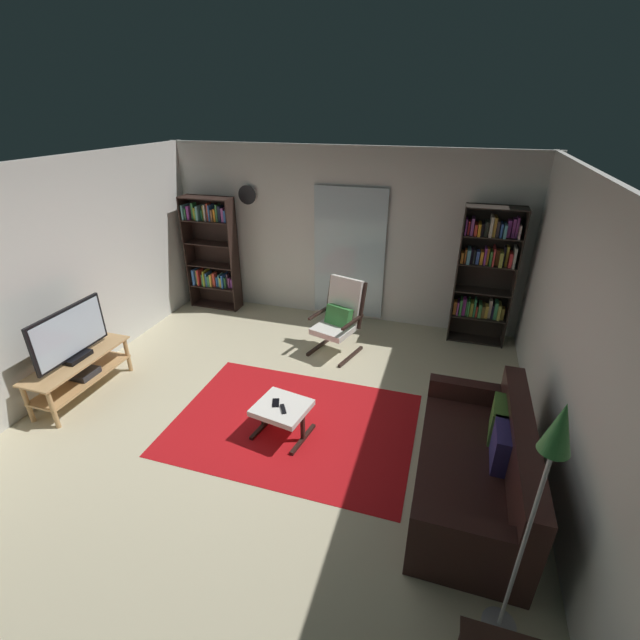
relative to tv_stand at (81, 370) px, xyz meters
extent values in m
plane|color=beige|center=(2.34, 0.13, -0.32)|extent=(7.02, 7.02, 0.00)
cube|color=silver|center=(2.34, 3.03, 0.98)|extent=(5.60, 0.06, 2.60)
cube|color=silver|center=(-0.36, 0.13, 0.98)|extent=(0.06, 6.00, 2.60)
cube|color=silver|center=(5.04, 0.13, 0.98)|extent=(0.06, 6.00, 2.60)
cube|color=silver|center=(2.47, 2.97, 0.73)|extent=(1.10, 0.01, 2.00)
cube|color=red|center=(2.56, 0.21, -0.32)|extent=(2.55, 1.83, 0.01)
cube|color=tan|center=(0.00, -0.01, 0.15)|extent=(0.44, 1.26, 0.02)
cube|color=tan|center=(0.00, -0.01, -0.10)|extent=(0.40, 1.20, 0.02)
cylinder|color=tan|center=(0.17, -0.59, -0.09)|extent=(0.05, 0.05, 0.47)
cylinder|color=tan|center=(0.17, 0.58, -0.09)|extent=(0.05, 0.05, 0.47)
cylinder|color=tan|center=(-0.17, -0.59, -0.09)|extent=(0.05, 0.05, 0.47)
cylinder|color=tan|center=(-0.17, 0.58, -0.09)|extent=(0.05, 0.05, 0.47)
cube|color=#28282D|center=(0.00, 0.03, -0.06)|extent=(0.27, 0.28, 0.07)
cube|color=black|center=(0.00, -0.01, 0.19)|extent=(0.20, 0.32, 0.05)
cube|color=black|center=(0.00, -0.01, 0.50)|extent=(0.04, 0.99, 0.57)
cube|color=silver|center=(0.02, -0.01, 0.50)|extent=(0.01, 0.93, 0.51)
cube|color=black|center=(-0.17, 2.72, 0.59)|extent=(0.02, 0.30, 1.83)
cube|color=black|center=(0.65, 2.72, 0.59)|extent=(0.02, 0.30, 1.83)
cube|color=black|center=(0.24, 2.86, 0.59)|extent=(0.83, 0.02, 1.83)
cube|color=black|center=(0.24, 2.72, -0.31)|extent=(0.80, 0.28, 0.02)
cube|color=black|center=(0.24, 2.72, 0.04)|extent=(0.80, 0.28, 0.02)
cube|color=black|center=(0.24, 2.72, 0.41)|extent=(0.80, 0.28, 0.02)
cube|color=black|center=(0.24, 2.72, 0.78)|extent=(0.80, 0.28, 0.02)
cube|color=black|center=(0.24, 2.72, 1.14)|extent=(0.80, 0.28, 0.02)
cube|color=black|center=(0.24, 2.72, 1.49)|extent=(0.80, 0.28, 0.02)
cube|color=brown|center=(-0.13, 2.73, 0.14)|extent=(0.02, 0.18, 0.19)
cube|color=#3867B5|center=(-0.09, 2.72, 0.18)|extent=(0.04, 0.24, 0.27)
cube|color=#A09A3C|center=(-0.05, 2.71, 0.18)|extent=(0.03, 0.15, 0.25)
cube|color=red|center=(-0.01, 2.70, 0.18)|extent=(0.03, 0.18, 0.27)
cube|color=red|center=(0.03, 2.72, 0.13)|extent=(0.02, 0.13, 0.16)
cube|color=#307841|center=(0.06, 2.72, 0.15)|extent=(0.04, 0.19, 0.19)
cube|color=#94A02A|center=(0.10, 2.70, 0.19)|extent=(0.02, 0.21, 0.27)
cube|color=#3E6BBA|center=(0.13, 2.71, 0.16)|extent=(0.03, 0.19, 0.23)
cube|color=#378453|center=(0.18, 2.73, 0.14)|extent=(0.04, 0.24, 0.18)
cube|color=gold|center=(0.21, 2.72, 0.16)|extent=(0.03, 0.21, 0.21)
cube|color=#D63F31|center=(0.26, 2.70, 0.17)|extent=(0.04, 0.11, 0.23)
cube|color=#2B63B8|center=(0.31, 2.74, 0.13)|extent=(0.03, 0.16, 0.17)
cube|color=teal|center=(0.35, 2.74, 0.16)|extent=(0.02, 0.16, 0.21)
cube|color=#A79633|center=(0.39, 2.71, 0.13)|extent=(0.04, 0.14, 0.16)
cube|color=#295CAE|center=(0.43, 2.73, 0.16)|extent=(0.02, 0.23, 0.23)
cube|color=#367E3F|center=(0.46, 2.73, 0.14)|extent=(0.03, 0.17, 0.18)
cube|color=#2C1E2E|center=(0.50, 2.73, 0.17)|extent=(0.03, 0.11, 0.24)
cube|color=#974088|center=(0.53, 2.72, 0.14)|extent=(0.02, 0.11, 0.17)
cube|color=purple|center=(0.57, 2.74, 0.13)|extent=(0.04, 0.12, 0.15)
cube|color=#5E9EA2|center=(-0.13, 2.70, 1.26)|extent=(0.03, 0.23, 0.23)
cube|color=#3E9050|center=(-0.09, 2.72, 1.23)|extent=(0.02, 0.21, 0.17)
cube|color=#873286|center=(-0.05, 2.73, 1.26)|extent=(0.04, 0.22, 0.21)
cube|color=#388A46|center=(0.01, 2.73, 1.28)|extent=(0.04, 0.11, 0.25)
cube|color=#A49A29|center=(0.05, 2.70, 1.25)|extent=(0.04, 0.12, 0.19)
cube|color=#318B41|center=(0.09, 2.70, 1.23)|extent=(0.03, 0.15, 0.16)
cube|color=slate|center=(0.13, 2.70, 1.26)|extent=(0.03, 0.21, 0.23)
cube|color=#2B7D47|center=(0.17, 2.73, 1.23)|extent=(0.03, 0.15, 0.16)
cube|color=olive|center=(0.21, 2.73, 1.27)|extent=(0.03, 0.14, 0.23)
cube|color=#BABDB3|center=(0.25, 2.73, 1.28)|extent=(0.02, 0.21, 0.25)
cube|color=red|center=(0.28, 2.72, 1.28)|extent=(0.02, 0.13, 0.27)
cube|color=#3462AC|center=(0.32, 2.72, 1.27)|extent=(0.02, 0.18, 0.24)
cube|color=brown|center=(0.36, 2.70, 1.24)|extent=(0.03, 0.13, 0.18)
cube|color=orange|center=(0.40, 2.70, 1.25)|extent=(0.03, 0.12, 0.19)
cube|color=#3C7940|center=(0.44, 2.72, 1.28)|extent=(0.03, 0.14, 0.26)
cube|color=#171D33|center=(0.49, 2.71, 1.27)|extent=(0.04, 0.12, 0.24)
cube|color=#9E4895|center=(0.54, 2.70, 1.26)|extent=(0.04, 0.11, 0.21)
cube|color=#3260B4|center=(0.58, 2.73, 1.24)|extent=(0.03, 0.18, 0.18)
cube|color=black|center=(4.06, 2.75, 0.65)|extent=(0.02, 0.30, 1.94)
cube|color=black|center=(4.81, 2.75, 0.65)|extent=(0.02, 0.30, 1.94)
cube|color=black|center=(4.44, 2.89, 0.65)|extent=(0.77, 0.02, 1.94)
cube|color=black|center=(4.44, 2.75, -0.31)|extent=(0.73, 0.28, 0.02)
cube|color=black|center=(4.44, 2.75, 0.07)|extent=(0.73, 0.28, 0.02)
cube|color=black|center=(4.44, 2.75, 0.45)|extent=(0.73, 0.28, 0.02)
cube|color=black|center=(4.44, 2.75, 0.84)|extent=(0.73, 0.28, 0.02)
cube|color=black|center=(4.44, 2.75, 1.23)|extent=(0.73, 0.28, 0.02)
cube|color=black|center=(4.44, 2.75, 1.60)|extent=(0.73, 0.28, 0.02)
cube|color=orange|center=(4.11, 2.74, 0.17)|extent=(0.04, 0.13, 0.19)
cube|color=#9B4690|center=(4.15, 2.75, 0.17)|extent=(0.02, 0.21, 0.20)
cube|color=#327C3B|center=(4.18, 2.74, 0.19)|extent=(0.03, 0.19, 0.24)
cube|color=#943291|center=(4.23, 2.74, 0.20)|extent=(0.04, 0.14, 0.25)
cube|color=#3C884C|center=(4.27, 2.76, 0.18)|extent=(0.02, 0.14, 0.22)
cube|color=#3A9141|center=(4.29, 2.76, 0.19)|extent=(0.02, 0.20, 0.23)
cube|color=olive|center=(4.33, 2.75, 0.18)|extent=(0.04, 0.16, 0.21)
cube|color=#2C8752|center=(4.37, 2.73, 0.21)|extent=(0.02, 0.13, 0.27)
cube|color=red|center=(4.40, 2.75, 0.15)|extent=(0.02, 0.14, 0.16)
cube|color=#408947|center=(4.45, 2.75, 0.17)|extent=(0.04, 0.19, 0.20)
cube|color=brown|center=(4.49, 2.77, 0.16)|extent=(0.04, 0.21, 0.17)
cube|color=gold|center=(4.53, 2.74, 0.16)|extent=(0.04, 0.12, 0.18)
cube|color=beige|center=(4.58, 2.76, 0.20)|extent=(0.04, 0.13, 0.26)
cube|color=black|center=(4.61, 2.77, 0.17)|extent=(0.02, 0.19, 0.20)
cube|color=#348853|center=(4.65, 2.76, 0.20)|extent=(0.04, 0.18, 0.25)
cube|color=#93983E|center=(4.70, 2.75, 0.19)|extent=(0.04, 0.21, 0.22)
cube|color=#A8963E|center=(4.75, 2.74, 0.16)|extent=(0.04, 0.11, 0.17)
cube|color=orange|center=(4.10, 2.73, 0.93)|extent=(0.04, 0.17, 0.15)
cube|color=orange|center=(4.14, 2.73, 0.94)|extent=(0.02, 0.11, 0.19)
cube|color=teal|center=(4.18, 2.74, 0.95)|extent=(0.04, 0.24, 0.19)
cube|color=black|center=(4.22, 2.73, 0.95)|extent=(0.03, 0.13, 0.20)
cube|color=black|center=(4.25, 2.77, 0.95)|extent=(0.03, 0.20, 0.20)
cube|color=#3E5DB3|center=(4.30, 2.74, 0.94)|extent=(0.04, 0.13, 0.18)
cube|color=orange|center=(4.35, 2.73, 0.94)|extent=(0.04, 0.15, 0.18)
cube|color=purple|center=(4.39, 2.74, 0.96)|extent=(0.02, 0.17, 0.23)
cube|color=orange|center=(4.42, 2.74, 0.96)|extent=(0.03, 0.12, 0.23)
cube|color=#38873A|center=(4.46, 2.74, 0.95)|extent=(0.03, 0.19, 0.19)
cube|color=#C73837|center=(4.50, 2.74, 0.97)|extent=(0.02, 0.24, 0.25)
cube|color=brown|center=(4.54, 2.74, 0.96)|extent=(0.04, 0.10, 0.21)
cube|color=#919B3D|center=(4.59, 2.73, 0.95)|extent=(0.04, 0.23, 0.20)
cube|color=#201F2E|center=(4.63, 2.77, 0.98)|extent=(0.02, 0.13, 0.25)
cube|color=#A9962A|center=(4.66, 2.75, 0.98)|extent=(0.03, 0.13, 0.27)
cube|color=red|center=(4.71, 2.74, 0.95)|extent=(0.04, 0.20, 0.19)
cube|color=beige|center=(4.75, 2.74, 0.98)|extent=(0.03, 0.23, 0.27)
cube|color=purple|center=(4.09, 2.73, 1.34)|extent=(0.02, 0.19, 0.21)
cube|color=red|center=(4.13, 2.74, 1.33)|extent=(0.02, 0.15, 0.18)
cube|color=#88458D|center=(4.17, 2.74, 1.35)|extent=(0.04, 0.20, 0.22)
cube|color=red|center=(4.22, 2.73, 1.31)|extent=(0.03, 0.21, 0.15)
cube|color=orange|center=(4.26, 2.73, 1.32)|extent=(0.03, 0.24, 0.16)
cube|color=#2C2130|center=(4.30, 2.76, 1.31)|extent=(0.04, 0.18, 0.15)
cube|color=black|center=(4.35, 2.74, 1.33)|extent=(0.04, 0.19, 0.19)
cube|color=beige|center=(4.40, 2.73, 1.37)|extent=(0.04, 0.22, 0.26)
cube|color=gold|center=(4.44, 2.76, 1.36)|extent=(0.03, 0.23, 0.25)
cube|color=#302B30|center=(4.48, 2.73, 1.34)|extent=(0.03, 0.18, 0.21)
cube|color=#2C55A4|center=(4.53, 2.74, 1.33)|extent=(0.03, 0.21, 0.18)
cube|color=teal|center=(4.57, 2.74, 1.32)|extent=(0.04, 0.24, 0.17)
cube|color=#943390|center=(4.62, 2.75, 1.35)|extent=(0.04, 0.12, 0.22)
cube|color=#933A8D|center=(4.67, 2.76, 1.36)|extent=(0.04, 0.13, 0.24)
cube|color=#8B3B89|center=(4.71, 2.76, 1.37)|extent=(0.03, 0.15, 0.26)
cube|color=beige|center=(4.75, 2.73, 1.32)|extent=(0.02, 0.22, 0.17)
cube|color=#311916|center=(4.34, -0.22, -0.12)|extent=(0.87, 1.85, 0.40)
cube|color=#311916|center=(4.68, -0.22, 0.29)|extent=(0.18, 1.85, 0.42)
cube|color=#311916|center=(4.34, -1.07, 0.18)|extent=(0.87, 0.14, 0.20)
cube|color=#311916|center=(4.34, 0.64, 0.18)|extent=(0.87, 0.14, 0.20)
cube|color=navy|center=(4.55, -0.19, 0.25)|extent=(0.15, 0.38, 0.34)
cube|color=#436B29|center=(4.55, 0.16, 0.25)|extent=(0.17, 0.39, 0.34)
cube|color=black|center=(2.83, 1.72, -0.30)|extent=(0.21, 0.59, 0.04)
cube|color=black|center=(2.90, 1.97, 0.36)|extent=(0.09, 0.18, 0.63)
cube|color=black|center=(2.83, 1.74, 0.22)|extent=(0.19, 0.51, 0.03)
cube|color=black|center=(2.33, 1.87, -0.30)|extent=(0.21, 0.59, 0.04)
cube|color=black|center=(2.41, 2.12, 0.36)|extent=(0.09, 0.18, 0.63)
cube|color=black|center=(2.34, 1.89, 0.22)|extent=(0.19, 0.51, 0.03)
cube|color=white|center=(2.57, 1.78, 0.06)|extent=(0.61, 0.64, 0.08)
cube|color=white|center=(2.65, 2.03, 0.40)|extent=(0.51, 0.32, 0.60)
cube|color=#38873E|center=(2.60, 1.87, 0.18)|extent=(0.41, 0.31, 0.34)
cube|color=white|center=(2.51, 0.03, 0.01)|extent=(0.59, 0.56, 0.06)
cube|color=black|center=(2.27, 0.07, -0.30)|extent=(0.12, 0.48, 0.04)
cube|color=black|center=(2.27, 0.07, -0.15)|extent=(0.04, 0.04, 0.31)
cube|color=black|center=(2.74, -0.01, -0.30)|extent=(0.12, 0.48, 0.04)
cube|color=black|center=(2.74, -0.01, -0.15)|extent=(0.04, 0.04, 0.31)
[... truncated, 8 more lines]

